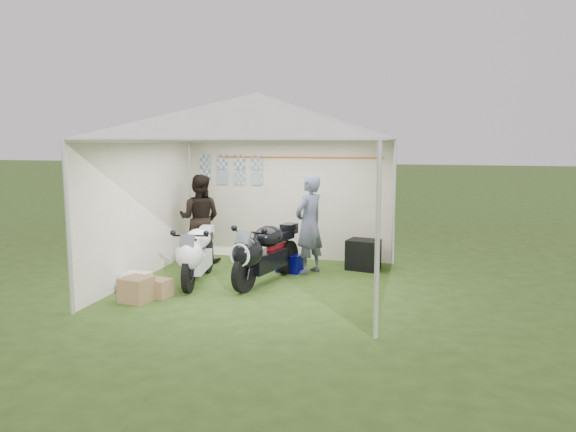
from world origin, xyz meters
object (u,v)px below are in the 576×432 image
canopy_tent (258,121)px  person_blue_jacket (309,224)px  equipment_box (363,255)px  crate_2 (134,284)px  motorcycle_black (263,251)px  person_dark_jacket (200,219)px  motorcycle_white (196,253)px  crate_1 (137,289)px  paddock_stand (289,263)px  crate_0 (136,281)px  crate_3 (157,288)px

canopy_tent → person_blue_jacket: size_ratio=3.32×
equipment_box → crate_2: 3.95m
equipment_box → motorcycle_black: bearing=-137.0°
motorcycle_black → equipment_box: size_ratio=3.53×
person_dark_jacket → crate_2: 2.26m
crate_2 → canopy_tent: bearing=25.7°
motorcycle_white → equipment_box: bearing=23.1°
motorcycle_black → crate_1: motorcycle_black is taller
equipment_box → crate_1: bearing=-137.8°
person_blue_jacket → crate_1: (-2.08, -2.21, -0.68)m
paddock_stand → equipment_box: equipment_box is taller
person_blue_jacket → paddock_stand: bearing=-55.8°
motorcycle_white → person_blue_jacket: size_ratio=1.06×
paddock_stand → crate_0: 2.62m
crate_3 → paddock_stand: bearing=50.6°
motorcycle_white → person_blue_jacket: person_blue_jacket is taller
person_blue_jacket → crate_1: person_blue_jacket is taller
person_dark_jacket → crate_2: (-0.22, -2.14, -0.71)m
person_blue_jacket → equipment_box: 1.16m
paddock_stand → crate_2: (-2.04, -1.70, -0.04)m
paddock_stand → crate_1: bearing=-128.6°
crate_0 → person_blue_jacket: bearing=34.9°
motorcycle_white → equipment_box: 2.96m
equipment_box → person_dark_jacket: bearing=-178.7°
crate_2 → motorcycle_white: bearing=39.9°
motorcycle_black → paddock_stand: bearing=90.0°
equipment_box → motorcycle_white: bearing=-147.9°
motorcycle_black → person_dark_jacket: bearing=156.3°
crate_2 → crate_3: crate_3 is taller
motorcycle_black → person_dark_jacket: 2.07m
motorcycle_white → crate_1: bearing=-121.4°
crate_2 → crate_1: bearing=-57.3°
canopy_tent → crate_0: size_ratio=14.10×
person_blue_jacket → motorcycle_white: bearing=-27.1°
person_dark_jacket → crate_0: 2.19m
paddock_stand → person_dark_jacket: person_dark_jacket is taller
canopy_tent → motorcycle_black: 2.05m
crate_0 → equipment_box: bearing=33.2°
person_blue_jacket → crate_0: (-2.38, -1.66, -0.72)m
crate_1 → crate_3: size_ratio=0.98×
person_dark_jacket → person_blue_jacket: size_ratio=0.96×
motorcycle_black → equipment_box: bearing=58.1°
person_blue_jacket → crate_3: 2.80m
motorcycle_black → crate_3: 1.74m
motorcycle_black → crate_1: bearing=-123.5°
paddock_stand → crate_1: (-1.74, -2.18, 0.02)m
person_blue_jacket → crate_0: person_blue_jacket is taller
motorcycle_white → crate_3: 0.95m
motorcycle_black → crate_0: size_ratio=4.72×
motorcycle_black → person_dark_jacket: size_ratio=1.15×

